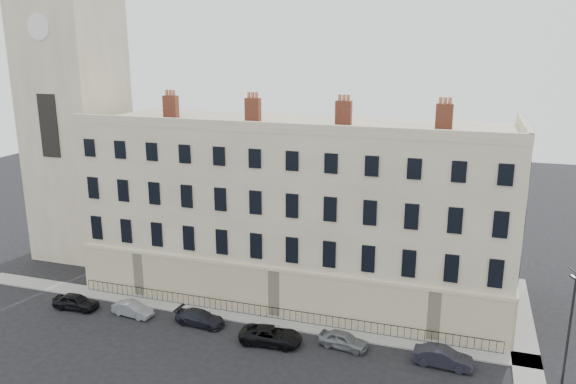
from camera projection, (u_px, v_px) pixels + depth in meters
name	position (u px, v px, depth m)	size (l,w,h in m)	color
ground	(328.00, 367.00, 38.44)	(160.00, 160.00, 0.00)	black
terrace	(297.00, 208.00, 49.35)	(36.22, 12.22, 17.00)	#BBAC8B
church_tower	(72.00, 74.00, 55.63)	(8.00, 8.13, 44.00)	#BBAC8B
pavement_terrace	(225.00, 313.00, 46.03)	(48.00, 2.00, 0.12)	gray
pavement_east_return	(523.00, 340.00, 41.87)	(2.00, 24.00, 0.12)	gray
railings	(272.00, 313.00, 45.07)	(35.00, 0.04, 0.96)	black
car_a	(76.00, 302.00, 46.82)	(1.55, 3.85, 1.31)	black
car_b	(133.00, 309.00, 45.65)	(1.22, 3.49, 1.15)	gray
car_c	(200.00, 318.00, 44.17)	(1.65, 4.06, 1.18)	black
car_d	(271.00, 335.00, 41.37)	(2.14, 4.64, 1.29)	black
car_e	(343.00, 340.00, 40.79)	(1.46, 3.64, 1.24)	slate
car_f	(443.00, 357.00, 38.42)	(1.40, 4.02, 1.32)	black
streetlamp	(570.00, 321.00, 35.40)	(0.70, 1.70, 8.10)	#27272B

